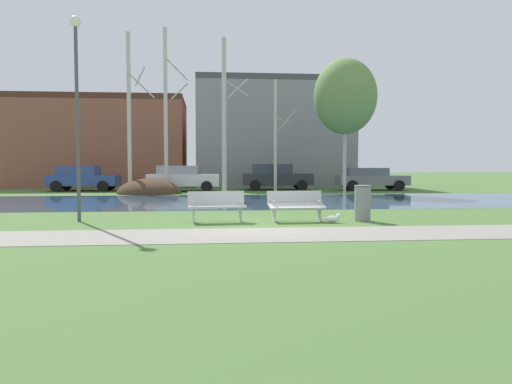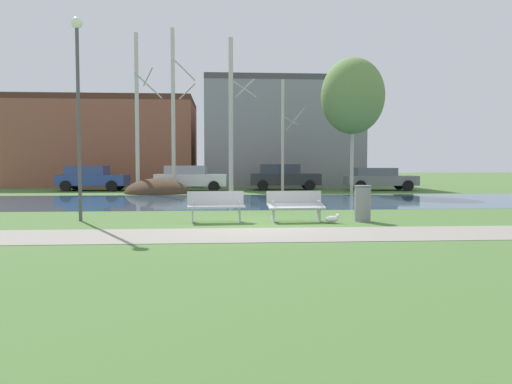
{
  "view_description": "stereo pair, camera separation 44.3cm",
  "coord_description": "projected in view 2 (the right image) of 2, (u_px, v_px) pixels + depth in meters",
  "views": [
    {
      "loc": [
        -1.44,
        -13.43,
        1.68
      ],
      "look_at": [
        0.05,
        1.46,
        0.81
      ],
      "focal_mm": 35.52,
      "sensor_mm": 36.0,
      "label": 1
    },
    {
      "loc": [
        -1.0,
        -13.46,
        1.68
      ],
      "look_at": [
        0.05,
        1.46,
        0.81
      ],
      "focal_mm": 35.52,
      "sensor_mm": 36.0,
      "label": 2
    }
  ],
  "objects": [
    {
      "name": "river_band",
      "position": [
        244.0,
        201.0,
        22.04
      ],
      "size": [
        80.0,
        8.57,
        0.01
      ],
      "primitive_type": "cube",
      "color": "#33516B",
      "rests_on": "ground"
    },
    {
      "name": "paved_path_strip",
      "position": [
        264.0,
        235.0,
        11.75
      ],
      "size": [
        60.0,
        2.37,
        0.01
      ],
      "primitive_type": "cube",
      "color": "gray",
      "rests_on": "ground"
    },
    {
      "name": "bench_right",
      "position": [
        295.0,
        205.0,
        14.37
      ],
      "size": [
        1.63,
        0.66,
        0.87
      ],
      "color": "#B2B5B7",
      "rests_on": "ground"
    },
    {
      "name": "parked_wagon_fourth_grey",
      "position": [
        379.0,
        178.0,
        30.59
      ],
      "size": [
        4.31,
        2.13,
        1.37
      ],
      "color": "slate",
      "rests_on": "ground"
    },
    {
      "name": "bench_left",
      "position": [
        216.0,
        206.0,
        14.22
      ],
      "size": [
        1.63,
        0.66,
        0.87
      ],
      "color": "#B2B5B7",
      "rests_on": "ground"
    },
    {
      "name": "birch_center_left",
      "position": [
        232.0,
        115.0,
        26.88
      ],
      "size": [
        1.49,
        2.63,
        8.27
      ],
      "color": "beige",
      "rests_on": "ground"
    },
    {
      "name": "birch_far_left",
      "position": [
        137.0,
        112.0,
        27.92
      ],
      "size": [
        1.54,
        2.31,
        8.8
      ],
      "color": "beige",
      "rests_on": "ground"
    },
    {
      "name": "parked_sedan_second_white",
      "position": [
        190.0,
        178.0,
        29.68
      ],
      "size": [
        4.23,
        2.18,
        1.51
      ],
      "color": "silver",
      "rests_on": "ground"
    },
    {
      "name": "ground_plane",
      "position": [
        242.0,
        199.0,
        23.53
      ],
      "size": [
        120.0,
        120.0,
        0.0
      ],
      "primitive_type": "plane",
      "color": "#476B33"
    },
    {
      "name": "soil_mound",
      "position": [
        157.0,
        193.0,
        27.78
      ],
      "size": [
        3.47,
        3.54,
        1.63
      ],
      "primitive_type": "ellipsoid",
      "color": "#423021",
      "rests_on": "ground"
    },
    {
      "name": "parked_van_nearest_blue",
      "position": [
        92.0,
        178.0,
        30.28
      ],
      "size": [
        4.11,
        2.21,
        1.5
      ],
      "color": "#2D4793",
      "rests_on": "ground"
    },
    {
      "name": "building_grey_warehouse",
      "position": [
        279.0,
        134.0,
        37.75
      ],
      "size": [
        10.9,
        8.6,
        7.56
      ],
      "color": "gray",
      "rests_on": "ground"
    },
    {
      "name": "building_brick_low",
      "position": [
        106.0,
        143.0,
        37.36
      ],
      "size": [
        12.88,
        8.15,
        6.27
      ],
      "color": "brown",
      "rests_on": "ground"
    },
    {
      "name": "birch_left",
      "position": [
        174.0,
        110.0,
        28.14
      ],
      "size": [
        1.38,
        2.51,
        9.11
      ],
      "color": "beige",
      "rests_on": "ground"
    },
    {
      "name": "streetlamp",
      "position": [
        78.0,
        87.0,
        14.38
      ],
      "size": [
        0.32,
        0.32,
        5.78
      ],
      "color": "#4C4C51",
      "rests_on": "ground"
    },
    {
      "name": "parked_hatch_third_dark",
      "position": [
        284.0,
        177.0,
        31.07
      ],
      "size": [
        4.34,
        2.21,
        1.59
      ],
      "color": "#282B30",
      "rests_on": "ground"
    },
    {
      "name": "birch_center",
      "position": [
        283.0,
        135.0,
        28.69
      ],
      "size": [
        1.34,
        2.13,
        6.37
      ],
      "color": "beige",
      "rests_on": "ground"
    },
    {
      "name": "trash_bin",
      "position": [
        363.0,
        203.0,
        14.42
      ],
      "size": [
        0.49,
        0.49,
        1.03
      ],
      "color": "gray",
      "rests_on": "ground"
    },
    {
      "name": "birch_center_right",
      "position": [
        353.0,
        96.0,
        27.36
      ],
      "size": [
        3.43,
        3.43,
        7.34
      ],
      "color": "#BCB7A8",
      "rests_on": "ground"
    },
    {
      "name": "seagull",
      "position": [
        333.0,
        219.0,
        13.98
      ],
      "size": [
        0.47,
        0.17,
        0.27
      ],
      "color": "white",
      "rests_on": "ground"
    }
  ]
}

